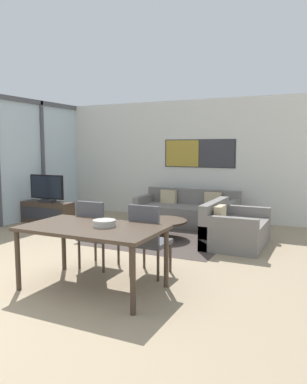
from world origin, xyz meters
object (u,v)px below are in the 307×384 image
at_px(coffee_table, 161,224).
at_px(tv_console, 48,212).
at_px(dining_chair_centre, 148,237).
at_px(sofa_side, 232,230).
at_px(dining_table, 92,232).
at_px(fruit_bowl, 104,223).
at_px(dining_chair_left, 95,231).
at_px(sofa_main, 188,212).
at_px(television, 47,189).

bearing_deg(coffee_table, tv_console, 175.26).
xyz_separation_m(coffee_table, dining_chair_centre, (0.69, -1.96, 0.27)).
relative_size(sofa_side, dining_table, 0.82).
height_order(sofa_side, fruit_bowl, fruit_bowl).
bearing_deg(dining_chair_centre, dining_table, -121.05).
relative_size(tv_console, dining_chair_centre, 1.26).
bearing_deg(dining_chair_left, dining_table, -58.30).
xyz_separation_m(sofa_side, coffee_table, (-1.31, -0.12, 0.00)).
bearing_deg(tv_console, sofa_side, -1.72).
distance_m(sofa_side, dining_chair_centre, 2.18).
height_order(tv_console, sofa_main, sofa_main).
bearing_deg(dining_chair_centre, dining_chair_left, -178.79).
height_order(tv_console, fruit_bowl, fruit_bowl).
distance_m(television, sofa_main, 3.20).
bearing_deg(sofa_main, sofa_side, -45.49).
xyz_separation_m(television, coffee_table, (2.93, -0.24, -0.50)).
height_order(sofa_main, fruit_bowl, fruit_bowl).
relative_size(tv_console, dining_chair_left, 1.26).
bearing_deg(coffee_table, dining_table, -83.76).
height_order(dining_table, dining_chair_centre, dining_chair_centre).
bearing_deg(fruit_bowl, television, 139.94).
relative_size(television, dining_chair_left, 0.95).
distance_m(sofa_side, dining_chair_left, 2.55).
bearing_deg(sofa_main, television, -157.72).
height_order(coffee_table, dining_chair_centre, dining_chair_centre).
height_order(tv_console, coffee_table, tv_console).
xyz_separation_m(tv_console, sofa_side, (4.23, -0.13, 0.03)).
bearing_deg(fruit_bowl, sofa_side, 71.74).
relative_size(dining_chair_left, dining_chair_centre, 1.00).
bearing_deg(dining_chair_left, fruit_bowl, -47.87).
xyz_separation_m(sofa_main, coffee_table, (0.00, -1.44, 0.00)).
height_order(television, sofa_side, television).
bearing_deg(dining_chair_centre, sofa_side, 73.58).
xyz_separation_m(sofa_side, fruit_bowl, (-0.89, -2.69, 0.54)).
relative_size(sofa_main, coffee_table, 2.29).
relative_size(television, coffee_table, 0.95).
distance_m(sofa_main, fruit_bowl, 4.07).
relative_size(coffee_table, dining_chair_centre, 0.99).
relative_size(sofa_side, coffee_table, 1.43).
distance_m(television, dining_chair_left, 3.59).
relative_size(sofa_side, dining_chair_centre, 1.42).
bearing_deg(dining_chair_left, coffee_table, 86.63).
relative_size(sofa_main, fruit_bowl, 8.00).
relative_size(sofa_side, fruit_bowl, 4.99).
relative_size(tv_console, television, 1.33).
bearing_deg(sofa_main, dining_chair_centre, -78.50).
distance_m(dining_table, fruit_bowl, 0.19).
height_order(sofa_main, coffee_table, sofa_main).
distance_m(dining_chair_left, fruit_bowl, 0.84).
bearing_deg(dining_table, sofa_side, 69.70).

